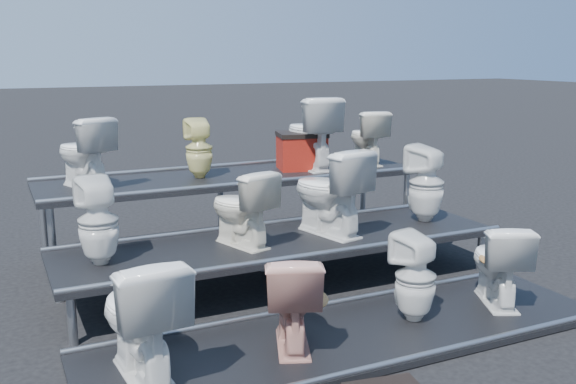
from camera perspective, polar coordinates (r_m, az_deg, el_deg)
name	(u,v)px	position (r m, az deg, el deg)	size (l,w,h in m)	color
ground	(283,286)	(6.20, -0.42, -8.33)	(80.00, 80.00, 0.00)	black
tier_front	(353,336)	(5.12, 5.83, -12.58)	(4.20, 1.20, 0.06)	black
tier_mid	(283,263)	(6.12, -0.42, -6.31)	(4.20, 1.20, 0.46)	black
tier_back	(235,212)	(7.22, -4.75, -1.82)	(4.20, 1.20, 0.86)	black
toilet_0	(141,316)	(4.39, -12.97, -10.70)	(0.48, 0.84, 0.86)	silver
toilet_1	(292,299)	(4.74, 0.34, -9.48)	(0.40, 0.71, 0.72)	tan
toilet_2	(415,277)	(5.27, 11.24, -7.43)	(0.33, 0.33, 0.73)	silver
toilet_3	(498,263)	(5.80, 18.16, -5.98)	(0.40, 0.71, 0.72)	silver
toilet_4	(98,221)	(5.49, -16.52, -2.49)	(0.33, 0.34, 0.73)	silver
toilet_5	(241,208)	(5.80, -4.20, -1.41)	(0.39, 0.69, 0.70)	silver
toilet_6	(329,191)	(6.16, 3.64, 0.08)	(0.47, 0.83, 0.84)	silver
toilet_7	(426,183)	(6.78, 12.19, 0.76)	(0.36, 0.37, 0.80)	silver
toilet_8	(83,152)	(6.69, -17.73, 3.39)	(0.40, 0.70, 0.71)	silver
toilet_9	(199,148)	(6.95, -7.92, 3.87)	(0.29, 0.29, 0.64)	#E9E190
toilet_10	(310,133)	(7.44, 2.01, 5.29)	(0.47, 0.82, 0.84)	silver
toilet_11	(367,137)	(7.83, 7.03, 4.86)	(0.36, 0.64, 0.65)	silver
red_crate	(302,153)	(7.44, 1.22, 3.51)	(0.53, 0.42, 0.38)	maroon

